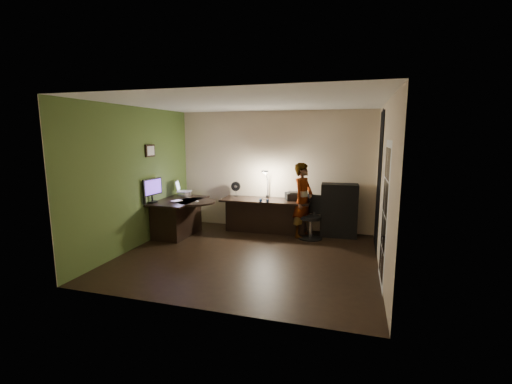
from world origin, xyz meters
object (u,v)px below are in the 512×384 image
(office_chair, at_px, (311,218))
(person, at_px, (303,200))
(desk_left, at_px, (179,218))
(desk_right, at_px, (266,216))
(monitor, at_px, (152,193))
(cabinet, at_px, (339,210))

(office_chair, relative_size, person, 0.57)
(person, bearing_deg, desk_left, 122.20)
(desk_right, bearing_deg, desk_left, -157.74)
(desk_right, xyz_separation_m, monitor, (-2.09, -1.23, 0.61))
(monitor, bearing_deg, desk_left, 58.17)
(desk_right, relative_size, person, 1.25)
(desk_left, bearing_deg, desk_right, 26.05)
(desk_left, xyz_separation_m, office_chair, (2.78, 0.56, 0.06))
(desk_left, bearing_deg, cabinet, 16.78)
(desk_right, relative_size, monitor, 3.68)
(monitor, relative_size, person, 0.34)
(office_chair, height_order, person, person)
(desk_left, xyz_separation_m, desk_right, (1.74, 0.78, -0.02))
(monitor, height_order, office_chair, monitor)
(desk_left, height_order, desk_right, desk_left)
(person, bearing_deg, office_chair, -98.02)
(desk_left, distance_m, person, 2.70)
(office_chair, bearing_deg, desk_right, -175.71)
(desk_left, relative_size, desk_right, 0.69)
(cabinet, bearing_deg, office_chair, -152.52)
(cabinet, relative_size, person, 0.72)
(desk_right, bearing_deg, person, -10.97)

